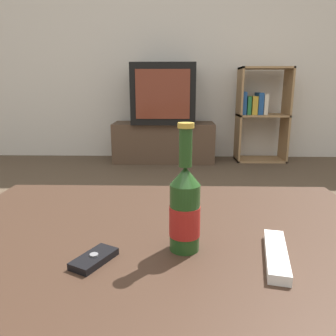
% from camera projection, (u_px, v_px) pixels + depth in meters
% --- Properties ---
extents(back_wall, '(8.00, 0.05, 2.60)m').
position_uv_depth(back_wall, '(174.00, 35.00, 3.45)').
color(back_wall, beige).
rests_on(back_wall, ground_plane).
extents(coffee_table, '(1.06, 0.82, 0.45)m').
position_uv_depth(coffee_table, '(164.00, 265.00, 0.74)').
color(coffee_table, '#332116').
rests_on(coffee_table, ground_plane).
extents(tv_stand, '(1.04, 0.39, 0.41)m').
position_uv_depth(tv_stand, '(164.00, 142.00, 3.46)').
color(tv_stand, '#4C3828').
rests_on(tv_stand, ground_plane).
extents(television, '(0.63, 0.50, 0.59)m').
position_uv_depth(television, '(164.00, 94.00, 3.33)').
color(television, black).
rests_on(television, tv_stand).
extents(bookshelf, '(0.51, 0.30, 0.97)m').
position_uv_depth(bookshelf, '(260.00, 112.00, 3.41)').
color(bookshelf, '#99754C').
rests_on(bookshelf, ground_plane).
extents(beer_bottle, '(0.06, 0.06, 0.26)m').
position_uv_depth(beer_bottle, '(185.00, 208.00, 0.67)').
color(beer_bottle, '#1E4219').
rests_on(beer_bottle, coffee_table).
extents(cell_phone, '(0.09, 0.11, 0.02)m').
position_uv_depth(cell_phone, '(94.00, 259.00, 0.63)').
color(cell_phone, black).
rests_on(cell_phone, coffee_table).
extents(remote_control, '(0.08, 0.19, 0.02)m').
position_uv_depth(remote_control, '(276.00, 255.00, 0.64)').
color(remote_control, white).
rests_on(remote_control, coffee_table).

